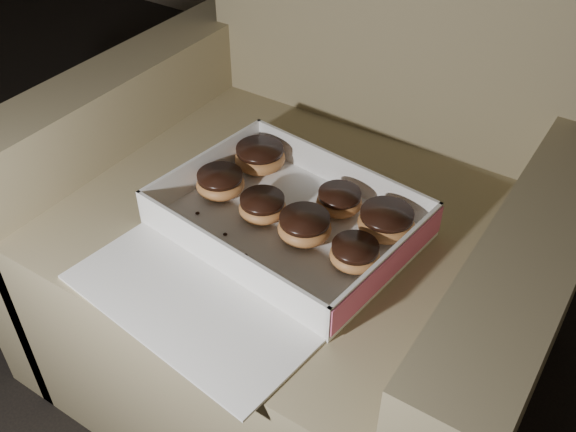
# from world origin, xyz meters

# --- Properties ---
(armchair) EXTENTS (0.92, 0.77, 0.96)m
(armchair) POSITION_xyz_m (0.29, 0.96, 0.30)
(armchair) COLOR #9B8B63
(armchair) RESTS_ON floor
(bakery_box) EXTENTS (0.44, 0.50, 0.07)m
(bakery_box) POSITION_xyz_m (0.32, 0.80, 0.44)
(bakery_box) COLOR white
(bakery_box) RESTS_ON armchair
(donut_a) EXTENTS (0.09, 0.09, 0.05)m
(donut_a) POSITION_xyz_m (0.46, 0.91, 0.46)
(donut_a) COLOR #CA8446
(donut_a) RESTS_ON bakery_box
(donut_b) EXTENTS (0.09, 0.09, 0.05)m
(donut_b) POSITION_xyz_m (0.19, 0.95, 0.46)
(donut_b) COLOR #CA8446
(donut_b) RESTS_ON bakery_box
(donut_c) EXTENTS (0.08, 0.08, 0.04)m
(donut_c) POSITION_xyz_m (0.17, 0.85, 0.46)
(donut_c) COLOR #CA8446
(donut_c) RESTS_ON bakery_box
(donut_d) EXTENTS (0.08, 0.08, 0.04)m
(donut_d) POSITION_xyz_m (0.36, 0.83, 0.46)
(donut_d) COLOR #CA8446
(donut_d) RESTS_ON bakery_box
(donut_e) EXTENTS (0.08, 0.08, 0.04)m
(donut_e) POSITION_xyz_m (0.37, 0.92, 0.46)
(donut_e) COLOR #CA8446
(donut_e) RESTS_ON bakery_box
(donut_f) EXTENTS (0.08, 0.08, 0.04)m
(donut_f) POSITION_xyz_m (0.45, 0.82, 0.46)
(donut_f) COLOR #CA8446
(donut_f) RESTS_ON bakery_box
(donut_g) EXTENTS (0.08, 0.08, 0.04)m
(donut_g) POSITION_xyz_m (0.27, 0.84, 0.46)
(donut_g) COLOR #CA8446
(donut_g) RESTS_ON bakery_box
(crumb_a) EXTENTS (0.01, 0.01, 0.00)m
(crumb_a) POSITION_xyz_m (0.40, 0.71, 0.44)
(crumb_a) COLOR black
(crumb_a) RESTS_ON bakery_box
(crumb_b) EXTENTS (0.01, 0.01, 0.00)m
(crumb_b) POSITION_xyz_m (0.18, 0.78, 0.44)
(crumb_b) COLOR black
(crumb_b) RESTS_ON bakery_box
(crumb_c) EXTENTS (0.01, 0.01, 0.00)m
(crumb_c) POSITION_xyz_m (0.41, 0.71, 0.44)
(crumb_c) COLOR black
(crumb_c) RESTS_ON bakery_box
(crumb_d) EXTENTS (0.01, 0.01, 0.00)m
(crumb_d) POSITION_xyz_m (0.25, 0.77, 0.44)
(crumb_d) COLOR black
(crumb_d) RESTS_ON bakery_box
(crumb_e) EXTENTS (0.01, 0.01, 0.00)m
(crumb_e) POSITION_xyz_m (0.30, 0.75, 0.44)
(crumb_e) COLOR black
(crumb_e) RESTS_ON bakery_box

